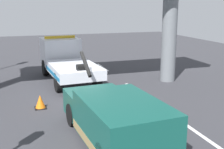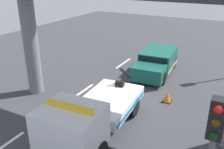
% 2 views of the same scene
% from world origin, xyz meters
% --- Properties ---
extents(ground_plane, '(60.00, 40.00, 0.10)m').
position_xyz_m(ground_plane, '(0.00, 0.00, -0.05)').
color(ground_plane, '#38383D').
extents(lane_stripe_west, '(2.60, 0.16, 0.01)m').
position_xyz_m(lane_stripe_west, '(-6.00, -2.98, 0.00)').
color(lane_stripe_west, silver).
rests_on(lane_stripe_west, ground).
extents(lane_stripe_mid, '(2.60, 0.16, 0.01)m').
position_xyz_m(lane_stripe_mid, '(0.00, -2.98, 0.00)').
color(lane_stripe_mid, silver).
rests_on(lane_stripe_mid, ground).
extents(lane_stripe_east, '(2.60, 0.16, 0.01)m').
position_xyz_m(lane_stripe_east, '(6.00, -2.98, 0.00)').
color(lane_stripe_east, silver).
rests_on(lane_stripe_east, ground).
extents(tow_truck_white, '(7.32, 2.76, 2.46)m').
position_xyz_m(tow_truck_white, '(3.65, 0.05, 1.20)').
color(tow_truck_white, silver).
rests_on(tow_truck_white, ground).
extents(towed_van_green, '(5.32, 2.50, 1.58)m').
position_xyz_m(towed_van_green, '(-5.41, -0.00, 0.78)').
color(towed_van_green, '#145147').
rests_on(towed_van_green, ground).
extents(traffic_cone_orange, '(0.50, 0.50, 0.59)m').
position_xyz_m(traffic_cone_orange, '(-1.34, 2.04, 0.28)').
color(traffic_cone_orange, orange).
rests_on(traffic_cone_orange, ground).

